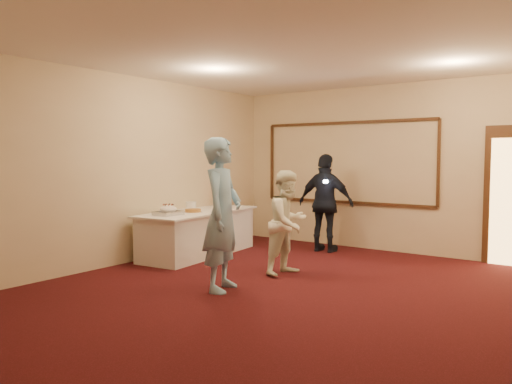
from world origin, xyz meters
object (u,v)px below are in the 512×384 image
(buffet_table, at_px, (198,233))
(pavlova_tray, at_px, (168,211))
(plate_stack_a, at_px, (191,206))
(plate_stack_b, at_px, (220,205))
(tart, at_px, (193,211))
(woman, at_px, (288,222))
(cupcake_stand, at_px, (222,198))
(guest, at_px, (326,203))
(man, at_px, (222,214))

(buffet_table, distance_m, pavlova_tray, 0.89)
(plate_stack_a, distance_m, plate_stack_b, 0.53)
(plate_stack_b, height_order, tart, plate_stack_b)
(plate_stack_b, bearing_deg, plate_stack_a, -119.44)
(woman, bearing_deg, buffet_table, 88.29)
(tart, bearing_deg, pavlova_tray, -100.14)
(buffet_table, height_order, plate_stack_a, plate_stack_a)
(cupcake_stand, height_order, plate_stack_a, cupcake_stand)
(plate_stack_a, height_order, guest, guest)
(buffet_table, relative_size, pavlova_tray, 5.37)
(pavlova_tray, xyz_separation_m, plate_stack_b, (0.09, 1.18, 0.01))
(woman, height_order, guest, guest)
(tart, height_order, guest, guest)
(plate_stack_a, height_order, woman, woman)
(cupcake_stand, relative_size, tart, 1.34)
(pavlova_tray, bearing_deg, man, -23.68)
(pavlova_tray, relative_size, tart, 1.52)
(plate_stack_a, bearing_deg, woman, -6.89)
(plate_stack_b, bearing_deg, cupcake_stand, 125.43)
(plate_stack_b, distance_m, woman, 2.04)
(tart, bearing_deg, plate_stack_b, 89.79)
(buffet_table, bearing_deg, plate_stack_a, -160.18)
(plate_stack_a, height_order, man, man)
(cupcake_stand, height_order, plate_stack_b, cupcake_stand)
(pavlova_tray, height_order, man, man)
(buffet_table, xyz_separation_m, plate_stack_b, (0.14, 0.42, 0.46))
(pavlova_tray, bearing_deg, tart, 79.86)
(buffet_table, bearing_deg, woman, -8.55)
(pavlova_tray, height_order, woman, woman)
(buffet_table, relative_size, cupcake_stand, 6.07)
(buffet_table, height_order, cupcake_stand, cupcake_stand)
(buffet_table, bearing_deg, tart, -63.80)
(pavlova_tray, bearing_deg, plate_stack_a, 103.60)
(buffet_table, relative_size, plate_stack_a, 13.61)
(buffet_table, xyz_separation_m, plate_stack_a, (-0.13, -0.05, 0.46))
(tart, xyz_separation_m, man, (1.69, -1.27, 0.18))
(tart, relative_size, woman, 0.21)
(woman, bearing_deg, guest, 18.36)
(plate_stack_a, xyz_separation_m, woman, (2.17, -0.26, -0.09))
(plate_stack_a, xyz_separation_m, man, (1.95, -1.49, 0.13))
(plate_stack_b, height_order, guest, guest)
(man, distance_m, woman, 1.27)
(plate_stack_b, xyz_separation_m, guest, (1.52, 1.14, 0.03))
(woman, bearing_deg, plate_stack_b, 75.97)
(plate_stack_b, height_order, man, man)
(guest, bearing_deg, buffet_table, 39.21)
(plate_stack_a, relative_size, plate_stack_b, 0.98)
(buffet_table, xyz_separation_m, pavlova_tray, (0.05, -0.76, 0.46))
(buffet_table, distance_m, guest, 2.33)
(buffet_table, distance_m, woman, 2.10)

